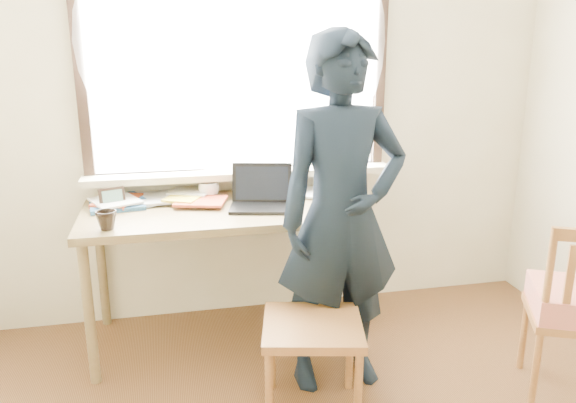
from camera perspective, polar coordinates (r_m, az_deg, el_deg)
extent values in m
cube|color=#F0E7C1|center=(3.47, -1.75, 9.37)|extent=(3.50, 0.02, 2.60)
cube|color=white|center=(3.40, -5.16, 14.25)|extent=(1.70, 0.01, 1.30)
cube|color=black|center=(3.47, -4.85, 2.95)|extent=(1.82, 0.06, 0.06)
cube|color=black|center=(3.39, -20.49, 13.35)|extent=(0.06, 0.06, 1.30)
cube|color=black|center=(3.61, 9.32, 14.20)|extent=(0.06, 0.06, 1.30)
cube|color=#F0E7C1|center=(3.40, -4.70, 2.86)|extent=(1.85, 0.20, 0.04)
cube|color=white|center=(3.32, -5.03, 15.95)|extent=(1.95, 0.02, 1.65)
cube|color=olive|center=(3.16, -6.95, -0.97)|extent=(1.50, 0.75, 0.04)
cylinder|color=olive|center=(3.02, -19.54, -10.80)|extent=(0.05, 0.05, 0.76)
cylinder|color=olive|center=(3.61, -18.39, -6.29)|extent=(0.05, 0.05, 0.76)
cylinder|color=olive|center=(3.15, 6.79, -8.87)|extent=(0.05, 0.05, 0.76)
cylinder|color=olive|center=(3.71, 3.55, -4.85)|extent=(0.05, 0.05, 0.76)
cube|color=black|center=(3.10, -2.76, -0.60)|extent=(0.38, 0.31, 0.02)
cube|color=black|center=(3.19, -2.66, 1.90)|extent=(0.34, 0.14, 0.22)
cube|color=black|center=(3.19, -2.66, 1.90)|extent=(0.30, 0.12, 0.18)
cube|color=black|center=(3.09, -2.77, -0.60)|extent=(0.32, 0.20, 0.00)
imported|color=white|center=(3.34, -8.05, 1.16)|extent=(0.15, 0.15, 0.10)
imported|color=black|center=(2.89, -17.96, -1.82)|extent=(0.14, 0.14, 0.10)
ellipsoid|color=black|center=(3.12, 0.74, -0.37)|extent=(0.08, 0.06, 0.03)
cube|color=yellow|center=(3.28, -16.98, -0.33)|extent=(0.32, 0.33, 0.02)
cube|color=white|center=(3.22, -12.49, -0.33)|extent=(0.28, 0.24, 0.01)
cube|color=white|center=(3.37, -7.18, 0.81)|extent=(0.19, 0.28, 0.02)
cube|color=white|center=(3.23, -12.57, -0.09)|extent=(0.29, 0.32, 0.02)
cube|color=yellow|center=(3.32, -15.45, 0.15)|extent=(0.33, 0.30, 0.01)
cube|color=white|center=(3.37, -13.46, 0.56)|extent=(0.34, 0.33, 0.01)
cube|color=white|center=(3.38, -9.07, 0.91)|extent=(0.31, 0.33, 0.00)
cube|color=white|center=(3.28, -12.85, 0.40)|extent=(0.34, 0.32, 0.01)
cube|color=white|center=(3.27, -16.03, 0.29)|extent=(0.34, 0.35, 0.02)
imported|color=white|center=(3.33, -15.46, 0.08)|extent=(0.23, 0.29, 0.03)
imported|color=white|center=(3.43, 0.18, 1.04)|extent=(0.28, 0.31, 0.02)
cube|color=black|center=(3.24, -17.42, 0.23)|extent=(0.14, 0.06, 0.11)
cube|color=#40652D|center=(3.24, -17.42, 0.23)|extent=(0.10, 0.04, 0.08)
cube|color=#996432|center=(2.63, 2.52, -12.61)|extent=(0.53, 0.52, 0.04)
cylinder|color=#996432|center=(2.59, -1.93, -19.02)|extent=(0.04, 0.04, 0.42)
cylinder|color=#996432|center=(2.90, -1.64, -14.87)|extent=(0.04, 0.04, 0.42)
cylinder|color=#996432|center=(2.61, 7.12, -18.92)|extent=(0.04, 0.04, 0.42)
cylinder|color=#996432|center=(2.91, 6.27, -14.81)|extent=(0.04, 0.04, 0.42)
cube|color=#996432|center=(3.11, 27.09, -10.32)|extent=(0.56, 0.55, 0.04)
cylinder|color=#996432|center=(3.31, 22.81, -12.33)|extent=(0.03, 0.03, 0.39)
cylinder|color=#996432|center=(3.01, 23.84, -15.37)|extent=(0.03, 0.03, 0.39)
cylinder|color=#996432|center=(2.80, 24.96, -7.06)|extent=(0.03, 0.03, 0.48)
cube|color=#996432|center=(2.83, 26.61, -7.66)|extent=(0.04, 0.03, 0.38)
imported|color=black|center=(2.73, 5.46, -1.53)|extent=(0.67, 0.46, 1.76)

